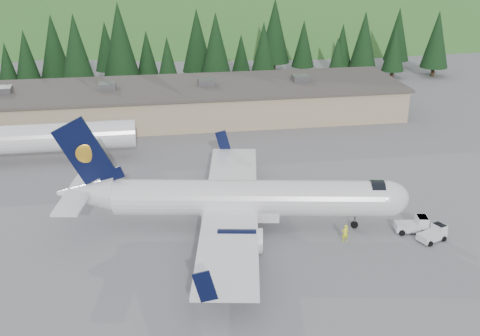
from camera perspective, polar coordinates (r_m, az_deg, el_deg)
name	(u,v)px	position (r m, az deg, el deg)	size (l,w,h in m)	color
ground	(250,227)	(60.31, 0.94, -5.63)	(600.00, 600.00, 0.00)	slate
airliner	(240,199)	(58.96, -0.03, -2.99)	(34.56, 32.61, 11.50)	white
second_airliner	(23,138)	(79.98, -19.91, 2.68)	(27.50, 11.00, 10.05)	white
baggage_tug_a	(434,234)	(60.59, 17.90, -5.94)	(3.10, 2.45, 1.48)	silver
baggage_tug_b	(414,225)	(61.55, 16.17, -5.21)	(3.29, 2.29, 1.64)	silver
terminal_building	(174,102)	(94.16, -6.24, 6.22)	(71.00, 17.00, 6.10)	tan
ramp_worker	(345,233)	(58.18, 9.93, -6.11)	(0.64, 0.42, 1.75)	#F3FF25
tree_line	(133,46)	(114.10, -10.10, 11.30)	(114.48, 18.76, 14.45)	black
hills	(281,174)	(289.50, 3.89, -0.61)	(614.00, 330.00, 300.00)	#336427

